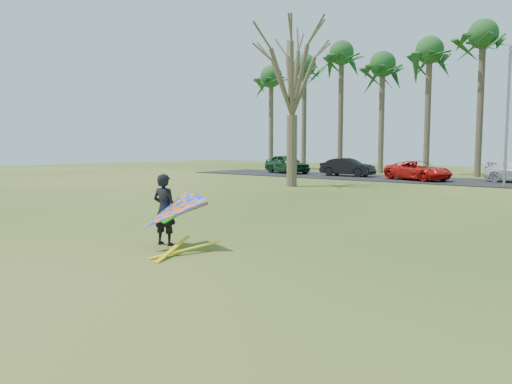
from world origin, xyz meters
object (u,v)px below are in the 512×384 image
Objects in this scene: car_1 at (348,167)px; car_2 at (418,171)px; kite_flyer at (168,213)px; streetlight at (511,109)px; bare_tree_left at (292,68)px; car_0 at (287,164)px.

car_1 reaches higher than car_2.
streetlight is at bearing 85.01° from kite_flyer.
bare_tree_left reaches higher than streetlight.
car_1 is 5.97m from car_2.
car_2 is at bearing -77.02° from car_0.
car_0 is 1.12× the size of car_1.
car_2 is at bearing 65.76° from bare_tree_left.
streetlight reaches higher than car_1.
kite_flyer is at bearing -130.68° from car_0.
car_0 is at bearing 120.85° from kite_flyer.
car_1 is at bearing 100.35° from bare_tree_left.
car_2 is at bearing 161.04° from streetlight.
car_1 is (-11.98, 2.94, -3.72)m from streetlight.
streetlight is 23.78m from kite_flyer.
car_0 is 5.99m from car_1.
streetlight is at bearing -106.33° from car_1.
car_1 is (5.98, -0.28, -0.11)m from car_0.
bare_tree_left is at bearing 175.38° from car_2.
bare_tree_left is 2.32× the size of car_1.
car_1 is 0.89× the size of car_2.
bare_tree_left is at bearing 116.31° from kite_flyer.
streetlight is 3.35× the size of kite_flyer.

